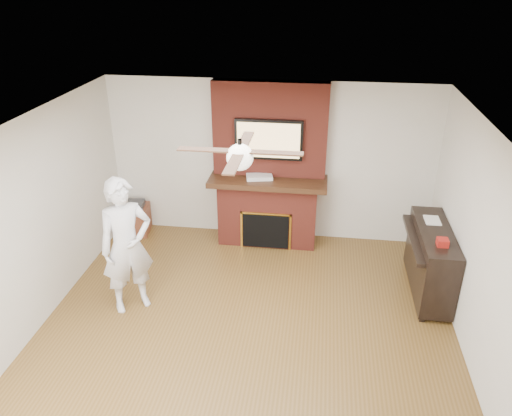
# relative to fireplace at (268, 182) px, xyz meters

# --- Properties ---
(room_shell) EXTENTS (5.36, 5.86, 2.86)m
(room_shell) POSITION_rel_fireplace_xyz_m (0.00, -2.55, 0.25)
(room_shell) COLOR #553A19
(room_shell) RESTS_ON ground
(fireplace) EXTENTS (1.78, 0.64, 2.50)m
(fireplace) POSITION_rel_fireplace_xyz_m (0.00, 0.00, 0.00)
(fireplace) COLOR maroon
(fireplace) RESTS_ON ground
(tv) EXTENTS (1.00, 0.08, 0.60)m
(tv) POSITION_rel_fireplace_xyz_m (0.00, -0.05, 0.68)
(tv) COLOR black
(tv) RESTS_ON fireplace
(ceiling_fan) EXTENTS (1.21, 1.21, 0.31)m
(ceiling_fan) POSITION_rel_fireplace_xyz_m (-0.00, -2.55, 1.34)
(ceiling_fan) COLOR black
(ceiling_fan) RESTS_ON room_shell
(person) EXTENTS (0.78, 0.74, 1.77)m
(person) POSITION_rel_fireplace_xyz_m (-1.52, -1.97, -0.11)
(person) COLOR silver
(person) RESTS_ON ground
(side_table) EXTENTS (0.53, 0.53, 0.54)m
(side_table) POSITION_rel_fireplace_xyz_m (-2.20, -0.07, -0.75)
(side_table) COLOR #5F2D1B
(side_table) RESTS_ON ground
(piano) EXTENTS (0.53, 1.42, 1.02)m
(piano) POSITION_rel_fireplace_xyz_m (2.27, -1.14, -0.50)
(piano) COLOR black
(piano) RESTS_ON ground
(cable_box) EXTENTS (0.43, 0.30, 0.06)m
(cable_box) POSITION_rel_fireplace_xyz_m (-0.13, -0.10, 0.11)
(cable_box) COLOR silver
(cable_box) RESTS_ON fireplace
(candle_orange) EXTENTS (0.07, 0.07, 0.12)m
(candle_orange) POSITION_rel_fireplace_xyz_m (-0.19, -0.21, -0.93)
(candle_orange) COLOR orange
(candle_orange) RESTS_ON ground
(candle_green) EXTENTS (0.06, 0.06, 0.08)m
(candle_green) POSITION_rel_fireplace_xyz_m (0.05, -0.18, -0.96)
(candle_green) COLOR #3D8F39
(candle_green) RESTS_ON ground
(candle_cream) EXTENTS (0.07, 0.07, 0.11)m
(candle_cream) POSITION_rel_fireplace_xyz_m (0.18, -0.24, -0.94)
(candle_cream) COLOR beige
(candle_cream) RESTS_ON ground
(candle_blue) EXTENTS (0.06, 0.06, 0.08)m
(candle_blue) POSITION_rel_fireplace_xyz_m (0.16, -0.21, -0.96)
(candle_blue) COLOR #2D6588
(candle_blue) RESTS_ON ground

